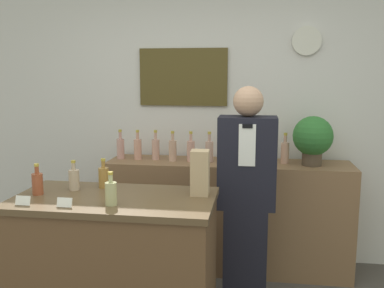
% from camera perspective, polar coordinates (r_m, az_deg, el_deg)
% --- Properties ---
extents(back_wall, '(5.20, 0.09, 2.70)m').
position_cam_1_polar(back_wall, '(3.99, 1.86, 3.97)').
color(back_wall, silver).
rests_on(back_wall, ground_plane).
extents(back_shelf, '(2.11, 0.46, 0.97)m').
position_cam_1_polar(back_shelf, '(3.86, 4.79, -9.48)').
color(back_shelf, brown).
rests_on(back_shelf, ground_plane).
extents(display_counter, '(1.26, 0.67, 0.97)m').
position_cam_1_polar(display_counter, '(2.90, -10.07, -16.15)').
color(display_counter, brown).
rests_on(display_counter, ground_plane).
extents(shopkeeper, '(0.41, 0.26, 1.64)m').
position_cam_1_polar(shopkeeper, '(3.18, 7.25, -7.32)').
color(shopkeeper, black).
rests_on(shopkeeper, ground_plane).
extents(potted_plant, '(0.33, 0.33, 0.42)m').
position_cam_1_polar(potted_plant, '(3.69, 15.81, 0.82)').
color(potted_plant, '#4C3D2D').
rests_on(potted_plant, back_shelf).
extents(paper_bag, '(0.12, 0.12, 0.29)m').
position_cam_1_polar(paper_bag, '(2.70, 1.07, -3.85)').
color(paper_bag, tan).
rests_on(paper_bag, display_counter).
extents(price_card_left, '(0.09, 0.02, 0.06)m').
position_cam_1_polar(price_card_left, '(2.70, -21.62, -7.02)').
color(price_card_left, white).
rests_on(price_card_left, display_counter).
extents(price_card_right, '(0.09, 0.02, 0.06)m').
position_cam_1_polar(price_card_right, '(2.59, -16.63, -7.48)').
color(price_card_right, white).
rests_on(price_card_right, display_counter).
extents(counter_bottle_0, '(0.07, 0.07, 0.20)m').
position_cam_1_polar(counter_bottle_0, '(2.90, -19.91, -4.91)').
color(counter_bottle_0, brown).
rests_on(counter_bottle_0, display_counter).
extents(counter_bottle_1, '(0.07, 0.07, 0.20)m').
position_cam_1_polar(counter_bottle_1, '(2.93, -15.46, -4.51)').
color(counter_bottle_1, tan).
rests_on(counter_bottle_1, display_counter).
extents(counter_bottle_2, '(0.07, 0.07, 0.20)m').
position_cam_1_polar(counter_bottle_2, '(2.95, -11.70, -4.30)').
color(counter_bottle_2, olive).
rests_on(counter_bottle_2, display_counter).
extents(counter_bottle_3, '(0.07, 0.07, 0.20)m').
position_cam_1_polar(counter_bottle_3, '(2.55, -10.75, -6.39)').
color(counter_bottle_3, tan).
rests_on(counter_bottle_3, display_counter).
extents(shelf_bottle_0, '(0.07, 0.07, 0.27)m').
position_cam_1_polar(shelf_bottle_0, '(3.91, -9.51, -0.50)').
color(shelf_bottle_0, tan).
rests_on(shelf_bottle_0, back_shelf).
extents(shelf_bottle_1, '(0.07, 0.07, 0.27)m').
position_cam_1_polar(shelf_bottle_1, '(3.86, -7.24, -0.58)').
color(shelf_bottle_1, tan).
rests_on(shelf_bottle_1, back_shelf).
extents(shelf_bottle_2, '(0.07, 0.07, 0.27)m').
position_cam_1_polar(shelf_bottle_2, '(3.83, -4.87, -0.61)').
color(shelf_bottle_2, tan).
rests_on(shelf_bottle_2, back_shelf).
extents(shelf_bottle_3, '(0.07, 0.07, 0.27)m').
position_cam_1_polar(shelf_bottle_3, '(3.76, -2.60, -0.77)').
color(shelf_bottle_3, tan).
rests_on(shelf_bottle_3, back_shelf).
extents(shelf_bottle_4, '(0.07, 0.07, 0.27)m').
position_cam_1_polar(shelf_bottle_4, '(3.73, -0.16, -0.83)').
color(shelf_bottle_4, tan).
rests_on(shelf_bottle_4, back_shelf).
extents(shelf_bottle_5, '(0.07, 0.07, 0.27)m').
position_cam_1_polar(shelf_bottle_5, '(3.72, 2.32, -0.87)').
color(shelf_bottle_5, tan).
rests_on(shelf_bottle_5, back_shelf).
extents(shelf_bottle_6, '(0.07, 0.07, 0.27)m').
position_cam_1_polar(shelf_bottle_6, '(3.73, 4.83, -0.87)').
color(shelf_bottle_6, tan).
rests_on(shelf_bottle_6, back_shelf).
extents(shelf_bottle_7, '(0.07, 0.07, 0.27)m').
position_cam_1_polar(shelf_bottle_7, '(3.69, 7.30, -1.02)').
color(shelf_bottle_7, tan).
rests_on(shelf_bottle_7, back_shelf).
extents(shelf_bottle_8, '(0.07, 0.07, 0.27)m').
position_cam_1_polar(shelf_bottle_8, '(3.71, 9.80, -1.02)').
color(shelf_bottle_8, tan).
rests_on(shelf_bottle_8, back_shelf).
extents(shelf_bottle_9, '(0.07, 0.07, 0.27)m').
position_cam_1_polar(shelf_bottle_9, '(3.73, 12.29, -1.07)').
color(shelf_bottle_9, tan).
rests_on(shelf_bottle_9, back_shelf).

